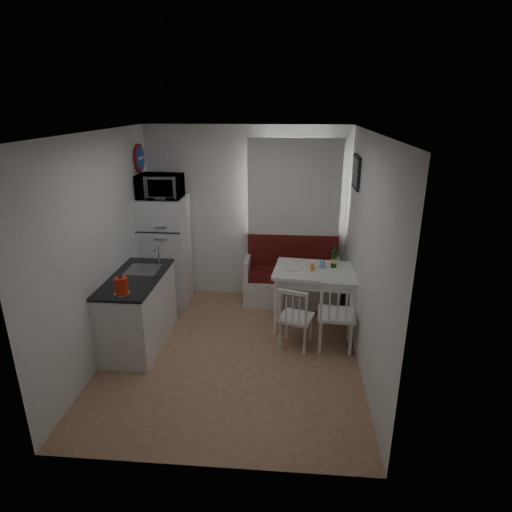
{
  "coord_description": "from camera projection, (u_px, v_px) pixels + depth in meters",
  "views": [
    {
      "loc": [
        0.66,
        -4.49,
        2.89
      ],
      "look_at": [
        0.24,
        0.5,
        1.09
      ],
      "focal_mm": 30.0,
      "sensor_mm": 36.0,
      "label": 1
    }
  ],
  "objects": [
    {
      "name": "floor",
      "position": [
        233.0,
        352.0,
        5.24
      ],
      "size": [
        3.0,
        3.5,
        0.02
      ],
      "primitive_type": "cube",
      "color": "#996D51",
      "rests_on": "ground"
    },
    {
      "name": "ceiling",
      "position": [
        228.0,
        132.0,
        4.36
      ],
      "size": [
        3.0,
        3.5,
        0.02
      ],
      "primitive_type": "cube",
      "color": "white",
      "rests_on": "wall_back"
    },
    {
      "name": "wall_back",
      "position": [
        247.0,
        214.0,
        6.44
      ],
      "size": [
        3.0,
        0.02,
        2.6
      ],
      "primitive_type": "cube",
      "color": "white",
      "rests_on": "floor"
    },
    {
      "name": "wall_front",
      "position": [
        198.0,
        331.0,
        3.16
      ],
      "size": [
        3.0,
        0.02,
        2.6
      ],
      "primitive_type": "cube",
      "color": "white",
      "rests_on": "floor"
    },
    {
      "name": "wall_left",
      "position": [
        102.0,
        249.0,
        4.91
      ],
      "size": [
        0.02,
        3.5,
        2.6
      ],
      "primitive_type": "cube",
      "color": "white",
      "rests_on": "floor"
    },
    {
      "name": "wall_right",
      "position": [
        366.0,
        256.0,
        4.68
      ],
      "size": [
        0.02,
        3.5,
        2.6
      ],
      "primitive_type": "cube",
      "color": "white",
      "rests_on": "floor"
    },
    {
      "name": "window",
      "position": [
        294.0,
        194.0,
        6.24
      ],
      "size": [
        1.22,
        0.06,
        1.47
      ],
      "primitive_type": "cube",
      "color": "white",
      "rests_on": "wall_back"
    },
    {
      "name": "curtain",
      "position": [
        294.0,
        192.0,
        6.16
      ],
      "size": [
        1.35,
        0.02,
        1.5
      ],
      "primitive_type": "cube",
      "color": "white",
      "rests_on": "wall_back"
    },
    {
      "name": "kitchen_counter",
      "position": [
        138.0,
        310.0,
        5.32
      ],
      "size": [
        0.62,
        1.32,
        1.16
      ],
      "color": "white",
      "rests_on": "floor"
    },
    {
      "name": "wall_sign",
      "position": [
        140.0,
        158.0,
        5.98
      ],
      "size": [
        0.03,
        0.4,
        0.4
      ],
      "primitive_type": "cylinder",
      "rotation": [
        0.0,
        1.57,
        0.0
      ],
      "color": "#1A42A1",
      "rests_on": "wall_left"
    },
    {
      "name": "picture_frame",
      "position": [
        356.0,
        172.0,
        5.46
      ],
      "size": [
        0.04,
        0.52,
        0.42
      ],
      "primitive_type": "cube",
      "color": "black",
      "rests_on": "wall_right"
    },
    {
      "name": "bench",
      "position": [
        292.0,
        281.0,
        6.49
      ],
      "size": [
        1.43,
        0.55,
        1.02
      ],
      "color": "white",
      "rests_on": "floor"
    },
    {
      "name": "dining_table",
      "position": [
        316.0,
        276.0,
        5.66
      ],
      "size": [
        1.16,
        0.86,
        0.82
      ],
      "rotation": [
        0.0,
        0.0,
        -0.1
      ],
      "color": "white",
      "rests_on": "floor"
    },
    {
      "name": "chair_left",
      "position": [
        296.0,
        312.0,
        5.14
      ],
      "size": [
        0.47,
        0.47,
        0.44
      ],
      "rotation": [
        0.0,
        0.0,
        -0.29
      ],
      "color": "white",
      "rests_on": "floor"
    },
    {
      "name": "chair_right",
      "position": [
        338.0,
        308.0,
        5.06
      ],
      "size": [
        0.48,
        0.46,
        0.51
      ],
      "rotation": [
        0.0,
        0.0,
        -0.08
      ],
      "color": "white",
      "rests_on": "floor"
    },
    {
      "name": "fridge",
      "position": [
        166.0,
        251.0,
        6.37
      ],
      "size": [
        0.64,
        0.64,
        1.61
      ],
      "primitive_type": "cube",
      "color": "white",
      "rests_on": "floor"
    },
    {
      "name": "microwave",
      "position": [
        160.0,
        186.0,
        5.99
      ],
      "size": [
        0.61,
        0.41,
        0.34
      ],
      "primitive_type": "imported",
      "color": "white",
      "rests_on": "fridge"
    },
    {
      "name": "kettle",
      "position": [
        121.0,
        286.0,
        4.63
      ],
      "size": [
        0.17,
        0.17,
        0.23
      ],
      "primitive_type": "cylinder",
      "color": "red",
      "rests_on": "kitchen_counter"
    },
    {
      "name": "wine_bottle",
      "position": [
        334.0,
        256.0,
        5.65
      ],
      "size": [
        0.08,
        0.08,
        0.31
      ],
      "primitive_type": null,
      "color": "#12391F",
      "rests_on": "dining_table"
    },
    {
      "name": "drinking_glass_orange",
      "position": [
        312.0,
        267.0,
        5.57
      ],
      "size": [
        0.05,
        0.05,
        0.09
      ],
      "primitive_type": "cylinder",
      "color": "orange",
      "rests_on": "dining_table"
    },
    {
      "name": "drinking_glass_blue",
      "position": [
        322.0,
        264.0,
        5.65
      ],
      "size": [
        0.07,
        0.07,
        0.11
      ],
      "primitive_type": "cylinder",
      "color": "#81A6DC",
      "rests_on": "dining_table"
    },
    {
      "name": "plate",
      "position": [
        293.0,
        267.0,
        5.67
      ],
      "size": [
        0.25,
        0.25,
        0.02
      ],
      "primitive_type": "cylinder",
      "color": "white",
      "rests_on": "dining_table"
    }
  ]
}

